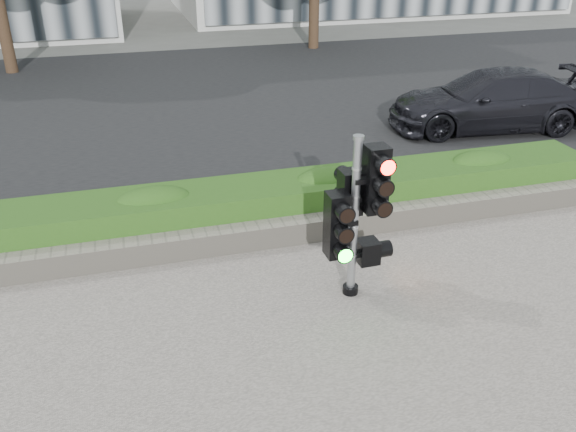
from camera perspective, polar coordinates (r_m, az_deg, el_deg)
The scene contains 7 objects.
ground at distance 7.36m, azimuth -0.76°, elevation -10.17°, with size 120.00×120.00×0.00m, color #51514C.
road at distance 16.37m, azimuth -10.22°, elevation 10.60°, with size 60.00×13.00×0.02m, color black.
curb at distance 9.97m, azimuth -5.55°, elevation 0.63°, with size 60.00×0.25×0.12m, color gray.
stone_wall at distance 8.82m, azimuth -4.04°, elevation -1.97°, with size 12.00×0.32×0.34m, color gray.
hedge at distance 9.31m, azimuth -4.93°, elevation 0.79°, with size 12.00×1.00×0.68m, color #4B8629.
traffic_signal at distance 7.37m, azimuth 6.36°, elevation 0.63°, with size 0.73×0.53×2.12m.
car_dark at distance 14.45m, azimuth 18.37°, elevation 10.25°, with size 1.81×4.45×1.29m, color black.
Camera 1 is at (-1.53, -5.70, 4.40)m, focal length 38.00 mm.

